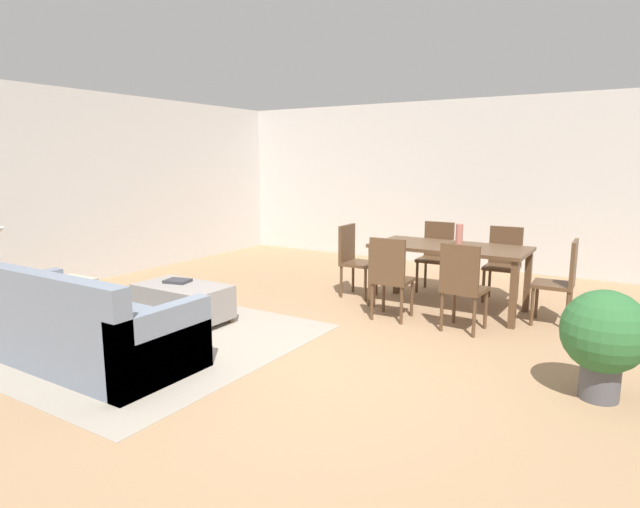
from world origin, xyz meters
The scene contains 16 objects.
ground_plane centered at (0.00, 0.00, 0.00)m, with size 10.80×10.80×0.00m, color #9E7A56.
wall_back centered at (0.00, 5.00, 1.35)m, with size 9.00×0.12×2.70m, color beige.
wall_left centered at (-4.50, 0.50, 1.35)m, with size 0.12×11.00×2.70m, color beige.
area_rug centered at (-1.82, -0.33, 0.00)m, with size 3.00×2.80×0.01m, color gray.
couch centered at (-1.80, -1.00, 0.29)m, with size 2.22×0.95×0.86m.
ottoman_table centered at (-1.83, 0.29, 0.24)m, with size 1.01×0.58×0.42m.
dining_table centered at (0.43, 2.32, 0.67)m, with size 1.75×0.86×0.76m.
dining_chair_near_left centered at (0.03, 1.54, 0.52)m, with size 0.42×0.42×0.92m.
dining_chair_near_right centered at (0.82, 1.55, 0.52)m, with size 0.42×0.42×0.92m.
dining_chair_far_left centered at (-0.01, 3.12, 0.52)m, with size 0.41×0.41×0.92m.
dining_chair_far_right centered at (0.87, 3.07, 0.52)m, with size 0.41×0.41×0.92m.
dining_chair_head_east centered at (1.65, 2.34, 0.52)m, with size 0.42×0.42×0.92m.
dining_chair_head_west centered at (-0.82, 2.28, 0.52)m, with size 0.41×0.41×0.92m.
vase_centerpiece centered at (0.52, 2.36, 0.89)m, with size 0.08×0.08×0.25m, color #B26659.
book_on_ottoman centered at (-1.96, 0.34, 0.43)m, with size 0.26×0.20×0.03m, color #333338.
potted_plant centered at (2.17, 0.57, 0.49)m, with size 0.61×0.61×0.82m.
Camera 1 is at (2.37, -3.63, 1.74)m, focal length 29.71 mm.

